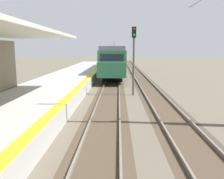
{
  "coord_description": "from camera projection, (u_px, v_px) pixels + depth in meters",
  "views": [
    {
      "loc": [
        2.53,
        3.71,
        3.54
      ],
      "look_at": [
        2.31,
        12.32,
        2.1
      ],
      "focal_mm": 38.73,
      "sensor_mm": 36.0,
      "label": 1
    }
  ],
  "objects": [
    {
      "name": "track_pair_nearest_platform",
      "position": [
        109.0,
        100.0,
        16.65
      ],
      "size": [
        2.34,
        120.0,
        0.16
      ],
      "color": "#4C3D2D",
      "rests_on": "ground"
    },
    {
      "name": "station_platform",
      "position": [
        23.0,
        108.0,
        12.76
      ],
      "size": [
        5.0,
        80.0,
        0.91
      ],
      "color": "#B7B5AD",
      "rests_on": "ground"
    },
    {
      "name": "approaching_train",
      "position": [
        114.0,
        60.0,
        32.47
      ],
      "size": [
        2.93,
        19.6,
        4.76
      ],
      "color": "#286647",
      "rests_on": "ground"
    },
    {
      "name": "track_pair_middle",
      "position": [
        158.0,
        101.0,
        16.57
      ],
      "size": [
        2.34,
        120.0,
        0.16
      ],
      "color": "#4C3D2D",
      "rests_on": "ground"
    },
    {
      "name": "rail_signal_post",
      "position": [
        134.0,
        54.0,
        18.33
      ],
      "size": [
        0.32,
        0.34,
        5.2
      ],
      "color": "#4C4C4C",
      "rests_on": "ground"
    }
  ]
}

